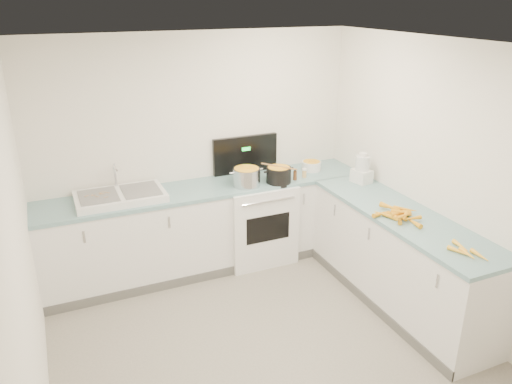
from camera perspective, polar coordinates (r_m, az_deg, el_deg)
name	(u,v)px	position (r m, az deg, el deg)	size (l,w,h in m)	color
floor	(276,359)	(4.39, 2.27, -18.49)	(3.50, 4.00, 0.00)	gray
ceiling	(281,49)	(3.37, 2.91, 16.03)	(3.50, 4.00, 0.00)	white
wall_back	(198,151)	(5.46, -6.70, 4.69)	(3.50, 2.50, 0.00)	white
wall_left	(21,272)	(3.41, -25.27, -8.25)	(4.00, 2.50, 0.00)	white
wall_right	(458,189)	(4.70, 22.13, 0.34)	(4.00, 2.50, 0.00)	white
counter_back	(209,227)	(5.47, -5.41, -3.98)	(3.50, 0.62, 0.94)	white
counter_right	(399,259)	(5.02, 16.03, -7.32)	(0.62, 2.20, 0.94)	white
stove	(256,219)	(5.63, -0.05, -3.05)	(0.76, 0.65, 1.36)	white
sink	(120,196)	(5.09, -15.25, -0.46)	(0.86, 0.52, 0.31)	white
steel_pot	(247,178)	(5.26, -1.09, 1.62)	(0.29, 0.29, 0.21)	silver
black_pot	(279,176)	(5.36, 2.61, 1.87)	(0.27, 0.27, 0.19)	black
wooden_spoon	(279,166)	(5.33, 2.63, 2.93)	(0.02, 0.02, 0.42)	#AD7A47
mixing_bowl	(311,166)	(5.78, 6.34, 3.00)	(0.23, 0.23, 0.10)	white
extract_bottle	(295,176)	(5.45, 4.48, 1.88)	(0.04, 0.04, 0.10)	#593319
spice_jar	(304,174)	(5.55, 5.54, 2.09)	(0.05, 0.05, 0.08)	#E5B266
food_processor	(362,170)	(5.46, 12.03, 2.49)	(0.19, 0.22, 0.33)	white
carrot_pile	(399,214)	(4.71, 15.98, -2.45)	(0.42, 0.52, 0.09)	gold
peeled_carrots	(466,251)	(4.25, 22.91, -6.27)	(0.17, 0.36, 0.04)	yellow
peelings	(98,196)	(5.05, -17.56, -0.44)	(0.24, 0.21, 0.01)	tan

